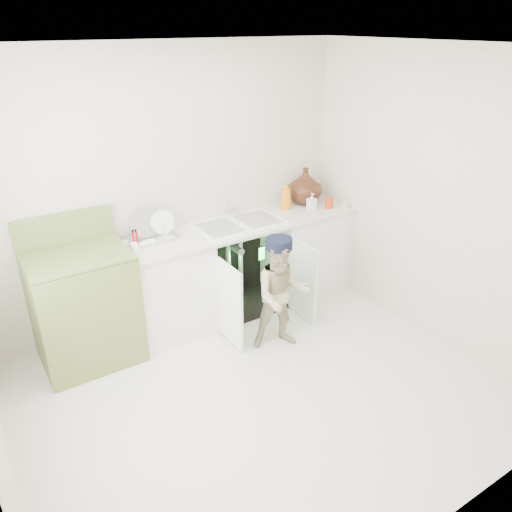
{
  "coord_description": "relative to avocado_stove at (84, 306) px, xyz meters",
  "views": [
    {
      "loc": [
        -1.68,
        -2.56,
        2.64
      ],
      "look_at": [
        0.42,
        0.7,
        0.8
      ],
      "focal_mm": 35.0,
      "sensor_mm": 36.0,
      "label": 1
    }
  ],
  "objects": [
    {
      "name": "room_shell",
      "position": [
        0.96,
        -1.18,
        0.74
      ],
      "size": [
        6.0,
        5.5,
        1.26
      ],
      "color": "beige",
      "rests_on": "ground"
    },
    {
      "name": "avocado_stove",
      "position": [
        0.0,
        0.0,
        0.0
      ],
      "size": [
        0.79,
        0.65,
        1.23
      ],
      "color": "#5D7332",
      "rests_on": "ground"
    },
    {
      "name": "repair_worker",
      "position": [
        1.47,
        -0.73,
        0.01
      ],
      "size": [
        0.6,
        0.69,
        1.03
      ],
      "rotation": [
        0.0,
        0.0,
        -0.37
      ],
      "color": "tan",
      "rests_on": "ground"
    },
    {
      "name": "ground",
      "position": [
        0.96,
        -1.18,
        -0.51
      ],
      "size": [
        3.5,
        3.5,
        0.0
      ],
      "primitive_type": "plane",
      "color": "silver",
      "rests_on": "ground"
    },
    {
      "name": "counter_run",
      "position": [
        1.55,
        0.03,
        -0.02
      ],
      "size": [
        2.44,
        1.02,
        1.27
      ],
      "color": "white",
      "rests_on": "ground"
    }
  ]
}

